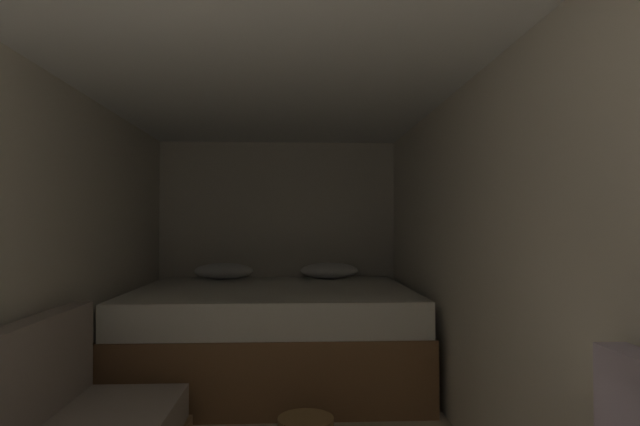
% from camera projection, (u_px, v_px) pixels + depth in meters
% --- Properties ---
extents(wall_back, '(2.43, 0.05, 2.09)m').
position_uv_depth(wall_back, '(278.00, 247.00, 5.30)').
color(wall_back, beige).
rests_on(wall_back, ground).
extents(wall_left, '(0.05, 5.48, 2.09)m').
position_uv_depth(wall_left, '(4.00, 271.00, 2.48)').
color(wall_left, beige).
rests_on(wall_left, ground).
extents(wall_right, '(0.05, 5.48, 2.09)m').
position_uv_depth(wall_right, '(503.00, 269.00, 2.60)').
color(wall_right, beige).
rests_on(wall_right, ground).
extents(ceiling_slab, '(2.43, 5.48, 0.05)m').
position_uv_depth(ceiling_slab, '(260.00, 48.00, 2.57)').
color(ceiling_slab, white).
rests_on(ceiling_slab, wall_left).
extents(bed, '(2.21, 1.84, 0.91)m').
position_uv_depth(bed, '(274.00, 333.00, 4.31)').
color(bed, brown).
rests_on(bed, ground).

